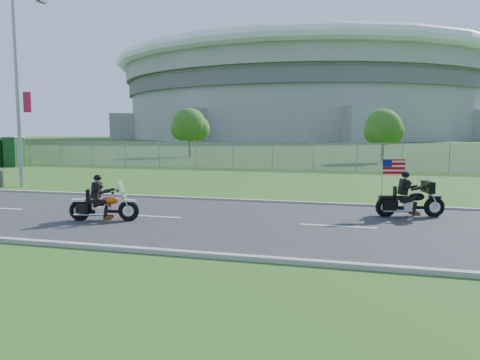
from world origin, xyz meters
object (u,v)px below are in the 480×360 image
(streetlight, at_px, (20,73))
(motorcycle_lead, at_px, (103,207))
(porta_toilet_a, at_px, (14,152))
(motorcycle_follow, at_px, (410,202))

(streetlight, bearing_deg, motorcycle_lead, -39.00)
(streetlight, xyz_separation_m, motorcycle_lead, (8.93, -7.23, -5.17))
(porta_toilet_a, height_order, motorcycle_follow, porta_toilet_a)
(motorcycle_lead, bearing_deg, porta_toilet_a, 122.52)
(streetlight, relative_size, motorcycle_follow, 4.55)
(streetlight, relative_size, porta_toilet_a, 4.35)
(motorcycle_lead, xyz_separation_m, motorcycle_follow, (9.18, 3.21, 0.05))
(porta_toilet_a, relative_size, motorcycle_lead, 1.07)
(motorcycle_follow, bearing_deg, motorcycle_lead, -175.50)
(porta_toilet_a, bearing_deg, motorcycle_lead, -43.55)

